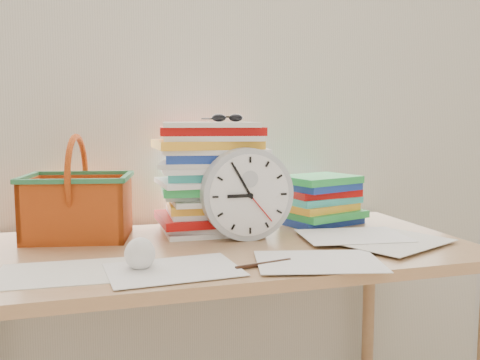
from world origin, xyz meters
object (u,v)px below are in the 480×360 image
object	(u,v)px
desk	(220,271)
basket	(77,188)
paper_stack	(212,177)
book_stack	(320,200)
clock	(247,194)

from	to	relation	value
desk	basket	world-z (taller)	basket
desk	paper_stack	world-z (taller)	paper_stack
desk	book_stack	xyz separation A→B (m)	(0.40, 0.20, 0.16)
book_stack	basket	xyz separation A→B (m)	(-0.77, 0.01, 0.07)
book_stack	basket	bearing A→B (deg)	179.55
clock	book_stack	size ratio (longest dim) A/B	0.98
desk	basket	distance (m)	0.48
clock	paper_stack	bearing A→B (deg)	115.24
paper_stack	basket	distance (m)	0.40
book_stack	desk	bearing A→B (deg)	-153.05
paper_stack	clock	xyz separation A→B (m)	(0.07, -0.15, -0.04)
desk	clock	bearing A→B (deg)	26.72
book_stack	clock	bearing A→B (deg)	-152.98
book_stack	basket	world-z (taller)	basket
paper_stack	clock	world-z (taller)	paper_stack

